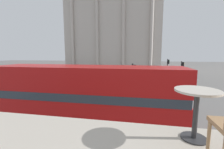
% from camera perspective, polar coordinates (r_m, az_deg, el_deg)
% --- Properties ---
extents(double_decker_bus, '(10.97, 2.67, 4.00)m').
position_cam_1_polar(double_decker_bus, '(9.07, -9.40, -7.94)').
color(double_decker_bus, black).
rests_on(double_decker_bus, ground_plane).
extents(cafe_dining_table, '(0.60, 0.60, 0.73)m').
position_cam_1_polar(cafe_dining_table, '(2.45, 29.50, -9.47)').
color(cafe_dining_table, '#2D2D30').
rests_on(cafe_dining_table, cafe_floor_slab).
extents(plaza_building_left, '(29.03, 16.20, 25.79)m').
position_cam_1_polar(plaza_building_left, '(51.77, 1.01, 16.85)').
color(plaza_building_left, '#BCB2A8').
rests_on(plaza_building_left, ground_plane).
extents(traffic_light_near, '(0.42, 0.24, 3.96)m').
position_cam_1_polar(traffic_light_near, '(12.02, 8.08, -2.43)').
color(traffic_light_near, black).
rests_on(traffic_light_near, ground_plane).
extents(traffic_light_mid, '(0.42, 0.24, 3.78)m').
position_cam_1_polar(traffic_light_mid, '(21.38, 25.00, 1.06)').
color(traffic_light_mid, black).
rests_on(traffic_light_mid, ground_plane).
extents(traffic_light_far, '(0.42, 0.24, 3.91)m').
position_cam_1_polar(traffic_light_far, '(26.21, 20.44, 2.57)').
color(traffic_light_far, black).
rests_on(traffic_light_far, ground_plane).
extents(car_black, '(4.20, 1.93, 1.35)m').
position_cam_1_polar(car_black, '(20.16, -8.66, -3.76)').
color(car_black, black).
rests_on(car_black, ground_plane).
extents(pedestrian_olive, '(0.32, 0.32, 1.69)m').
position_cam_1_polar(pedestrian_olive, '(25.93, 12.03, -0.67)').
color(pedestrian_olive, '#282B33').
rests_on(pedestrian_olive, ground_plane).
extents(pedestrian_grey, '(0.32, 0.32, 1.72)m').
position_cam_1_polar(pedestrian_grey, '(30.39, 15.98, 0.45)').
color(pedestrian_grey, '#282B33').
rests_on(pedestrian_grey, ground_plane).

